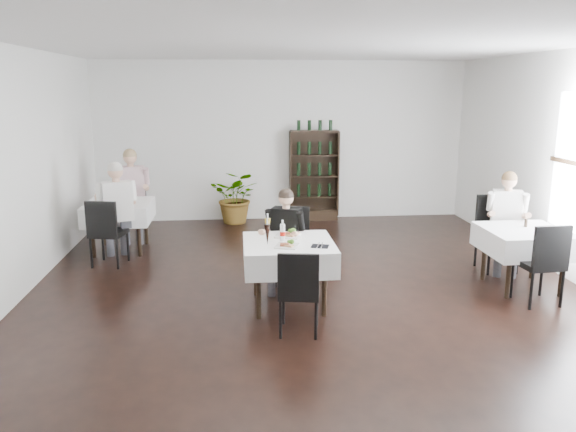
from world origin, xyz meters
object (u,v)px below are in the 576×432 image
(potted_tree, at_px, (237,197))
(diner_main, at_px, (285,232))
(main_table, at_px, (289,254))
(wine_shelf, at_px, (314,176))

(potted_tree, bearing_deg, diner_main, -81.13)
(main_table, relative_size, potted_tree, 1.03)
(wine_shelf, distance_m, main_table, 4.41)
(wine_shelf, relative_size, potted_tree, 1.75)
(potted_tree, distance_m, diner_main, 3.73)
(main_table, distance_m, potted_tree, 4.22)
(main_table, relative_size, diner_main, 0.80)
(diner_main, bearing_deg, potted_tree, 98.87)
(diner_main, bearing_deg, wine_shelf, 76.66)
(wine_shelf, bearing_deg, potted_tree, -174.89)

